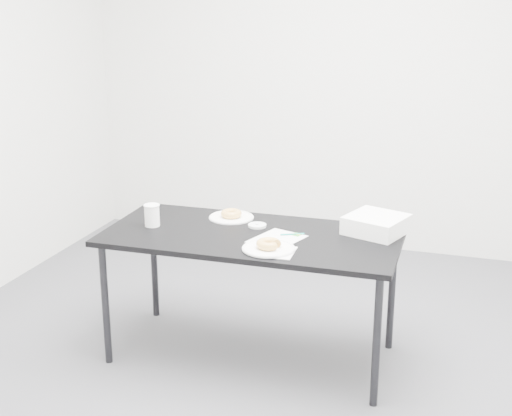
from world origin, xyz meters
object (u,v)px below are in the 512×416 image
(pen, at_px, (292,234))
(plate_near, at_px, (269,249))
(plate_far, at_px, (231,217))
(donut_near, at_px, (269,244))
(table, at_px, (251,244))
(coffee_cup, at_px, (152,215))
(bakery_box, at_px, (376,224))
(donut_far, at_px, (231,214))
(scorecard, at_px, (277,239))

(pen, bearing_deg, plate_near, -127.34)
(plate_far, bearing_deg, donut_near, -50.55)
(table, distance_m, pen, 0.22)
(plate_far, height_order, coffee_cup, coffee_cup)
(pen, bearing_deg, plate_far, 131.35)
(table, bearing_deg, plate_far, 129.81)
(bakery_box, bearing_deg, donut_far, -161.28)
(plate_near, xyz_separation_m, coffee_cup, (-0.70, 0.16, 0.05))
(coffee_cup, bearing_deg, pen, 6.35)
(donut_far, height_order, bakery_box, bakery_box)
(coffee_cup, bearing_deg, donut_far, 36.20)
(pen, relative_size, plate_far, 0.50)
(donut_far, xyz_separation_m, coffee_cup, (-0.35, -0.26, 0.03))
(table, xyz_separation_m, donut_near, (0.15, -0.20, 0.08))
(coffee_cup, distance_m, bakery_box, 1.18)
(scorecard, relative_size, coffee_cup, 2.24)
(scorecard, xyz_separation_m, donut_near, (0.01, -0.16, 0.03))
(table, xyz_separation_m, donut_far, (-0.19, 0.22, 0.08))
(donut_far, relative_size, bakery_box, 0.42)
(plate_far, height_order, donut_far, donut_far)
(table, height_order, plate_near, plate_near)
(pen, distance_m, plate_near, 0.25)
(scorecard, bearing_deg, plate_far, 160.99)
(scorecard, height_order, pen, pen)
(table, distance_m, coffee_cup, 0.56)
(donut_near, xyz_separation_m, bakery_box, (0.45, 0.41, 0.02))
(plate_near, height_order, coffee_cup, coffee_cup)
(coffee_cup, bearing_deg, table, 4.11)
(plate_near, relative_size, bakery_box, 0.93)
(table, height_order, scorecard, scorecard)
(donut_far, bearing_deg, pen, -23.88)
(table, relative_size, donut_far, 13.23)
(plate_near, xyz_separation_m, bakery_box, (0.45, 0.41, 0.04))
(donut_near, bearing_deg, scorecard, 91.80)
(table, xyz_separation_m, bakery_box, (0.61, 0.22, 0.10))
(bakery_box, bearing_deg, scorecard, -132.19)
(scorecard, relative_size, pen, 2.15)
(plate_near, bearing_deg, coffee_cup, 167.27)
(table, height_order, donut_near, donut_near)
(donut_far, height_order, coffee_cup, coffee_cup)
(scorecard, distance_m, bakery_box, 0.53)
(table, relative_size, coffee_cup, 12.85)
(donut_near, distance_m, donut_far, 0.54)
(plate_near, distance_m, bakery_box, 0.62)
(plate_far, bearing_deg, table, -49.22)
(plate_near, height_order, donut_near, donut_near)
(table, distance_m, plate_far, 0.30)
(pen, distance_m, plate_far, 0.43)
(pen, relative_size, donut_far, 1.07)
(scorecard, distance_m, pen, 0.10)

